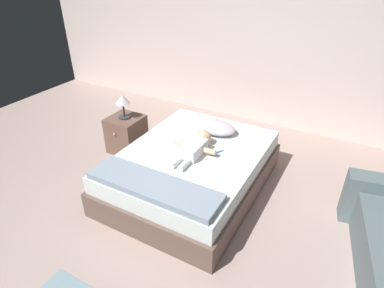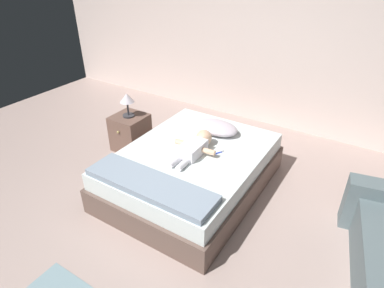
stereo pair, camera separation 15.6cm
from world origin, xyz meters
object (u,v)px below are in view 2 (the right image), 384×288
(bed, at_px, (192,170))
(pillow, at_px, (216,127))
(nightstand, at_px, (131,132))
(lamp, at_px, (127,100))
(baby, at_px, (195,146))
(toothbrush, at_px, (218,153))

(bed, height_order, pillow, pillow)
(nightstand, height_order, lamp, lamp)
(bed, bearing_deg, pillow, 88.80)
(pillow, distance_m, nightstand, 1.21)
(baby, xyz_separation_m, lamp, (-1.16, 0.26, 0.17))
(toothbrush, bearing_deg, pillow, 120.74)
(bed, relative_size, pillow, 3.62)
(bed, height_order, toothbrush, toothbrush)
(nightstand, bearing_deg, lamp, 90.00)
(lamp, bearing_deg, pillow, 11.47)
(pillow, relative_size, nightstand, 1.09)
(baby, bearing_deg, pillow, 91.69)
(pillow, relative_size, lamp, 1.67)
(pillow, height_order, baby, baby)
(pillow, xyz_separation_m, nightstand, (-1.15, -0.23, -0.29))
(baby, height_order, lamp, lamp)
(bed, relative_size, lamp, 6.05)
(pillow, height_order, toothbrush, pillow)
(pillow, relative_size, toothbrush, 4.00)
(pillow, height_order, nightstand, pillow)
(bed, distance_m, nightstand, 1.17)
(baby, bearing_deg, lamp, 167.40)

